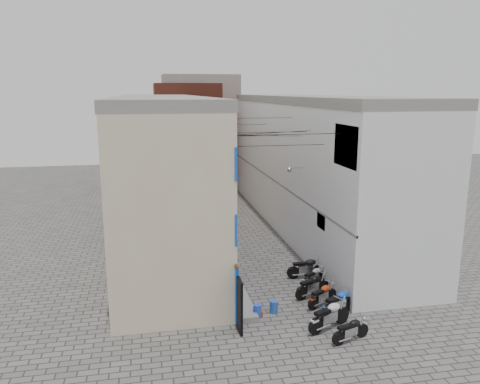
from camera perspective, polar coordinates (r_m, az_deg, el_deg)
ground at (r=20.34m, az=6.86°, el=-15.10°), size 90.00×90.00×0.00m
plinth at (r=31.73m, az=-3.99°, el=-4.64°), size 0.90×26.00×0.25m
building_left at (r=30.48m, az=-9.58°, el=2.97°), size 5.10×27.00×9.00m
building_right at (r=32.37m, az=8.39°, el=3.55°), size 5.94×26.00×9.00m
building_far_brick_left at (r=45.50m, az=-6.45°, el=6.70°), size 6.00×6.00×10.00m
building_far_brick_right at (r=48.24m, az=-0.67°, el=5.90°), size 5.00×6.00×8.00m
building_far_concrete at (r=51.61m, az=-4.81°, el=7.94°), size 8.00×5.00×11.00m
far_shopfront at (r=43.49m, az=-3.39°, el=1.45°), size 2.00×0.30×2.40m
overhead_wires at (r=25.54m, az=1.94°, el=7.31°), size 5.80×13.02×1.32m
motorcycle_a at (r=18.88m, az=13.35°, el=-15.92°), size 1.82×1.06×1.01m
motorcycle_b at (r=19.51m, az=10.86°, el=-14.42°), size 2.26×1.53×1.26m
motorcycle_c at (r=20.74m, az=11.97°, el=-12.88°), size 2.15×1.51×1.20m
motorcycle_d at (r=21.43m, az=10.04°, el=-12.13°), size 1.89×1.46×1.07m
motorcycle_e at (r=22.22m, az=8.83°, el=-11.05°), size 2.10×1.43×1.17m
motorcycle_f at (r=23.39m, az=9.00°, el=-10.04°), size 1.79×1.40×1.02m
motorcycle_g at (r=24.23m, az=8.08°, el=-9.00°), size 2.03×0.65×1.17m
person_a at (r=24.61m, az=-1.50°, el=-7.62°), size 0.44×0.58×1.42m
person_b at (r=25.05m, az=-1.20°, el=-7.12°), size 0.63×0.78×1.52m
water_jug_near at (r=20.26m, az=2.13°, el=-14.26°), size 0.37×0.37×0.55m
water_jug_far at (r=20.62m, az=4.13°, el=-13.79°), size 0.40×0.40×0.55m
red_crate at (r=20.33m, az=2.12°, el=-14.65°), size 0.44×0.38×0.24m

